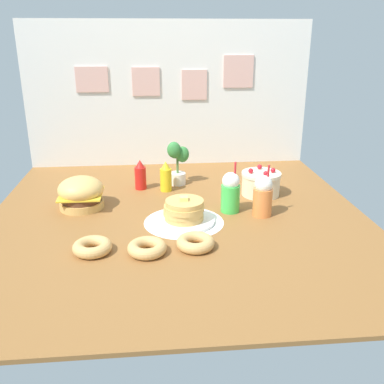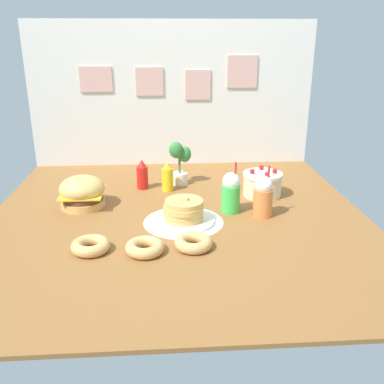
% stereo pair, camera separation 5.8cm
% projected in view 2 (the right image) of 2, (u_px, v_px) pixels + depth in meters
% --- Properties ---
extents(ground_plane, '(2.17, 2.20, 0.02)m').
position_uv_depth(ground_plane, '(178.00, 218.00, 2.46)').
color(ground_plane, brown).
extents(back_wall, '(2.17, 0.04, 1.09)m').
position_uv_depth(back_wall, '(172.00, 95.00, 3.29)').
color(back_wall, silver).
rests_on(back_wall, ground_plane).
extents(doily_mat, '(0.45, 0.45, 0.00)m').
position_uv_depth(doily_mat, '(183.00, 222.00, 2.39)').
color(doily_mat, white).
rests_on(doily_mat, ground_plane).
extents(burger, '(0.27, 0.27, 0.19)m').
position_uv_depth(burger, '(82.00, 192.00, 2.58)').
color(burger, '#DBA859').
rests_on(burger, ground_plane).
extents(pancake_stack, '(0.34, 0.34, 0.15)m').
position_uv_depth(pancake_stack, '(184.00, 212.00, 2.37)').
color(pancake_stack, white).
rests_on(pancake_stack, doily_mat).
extents(layer_cake, '(0.25, 0.25, 0.18)m').
position_uv_depth(layer_cake, '(262.00, 184.00, 2.76)').
color(layer_cake, beige).
rests_on(layer_cake, ground_plane).
extents(ketchup_bottle, '(0.08, 0.08, 0.20)m').
position_uv_depth(ketchup_bottle, '(142.00, 175.00, 2.88)').
color(ketchup_bottle, red).
rests_on(ketchup_bottle, ground_plane).
extents(mustard_bottle, '(0.08, 0.08, 0.20)m').
position_uv_depth(mustard_bottle, '(167.00, 177.00, 2.84)').
color(mustard_bottle, yellow).
rests_on(mustard_bottle, ground_plane).
extents(cream_soda_cup, '(0.11, 0.11, 0.30)m').
position_uv_depth(cream_soda_cup, '(231.00, 193.00, 2.49)').
color(cream_soda_cup, green).
rests_on(cream_soda_cup, ground_plane).
extents(orange_float_cup, '(0.11, 0.11, 0.30)m').
position_uv_depth(orange_float_cup, '(263.00, 196.00, 2.43)').
color(orange_float_cup, orange).
rests_on(orange_float_cup, ground_plane).
extents(donut_pink_glaze, '(0.19, 0.19, 0.06)m').
position_uv_depth(donut_pink_glaze, '(91.00, 245.00, 2.06)').
color(donut_pink_glaze, tan).
rests_on(donut_pink_glaze, ground_plane).
extents(donut_chocolate, '(0.19, 0.19, 0.06)m').
position_uv_depth(donut_chocolate, '(145.00, 247.00, 2.05)').
color(donut_chocolate, tan).
rests_on(donut_chocolate, ground_plane).
extents(donut_vanilla, '(0.19, 0.19, 0.06)m').
position_uv_depth(donut_vanilla, '(193.00, 242.00, 2.09)').
color(donut_vanilla, tan).
rests_on(donut_vanilla, ground_plane).
extents(potted_plant, '(0.15, 0.12, 0.31)m').
position_uv_depth(potted_plant, '(179.00, 161.00, 2.95)').
color(potted_plant, white).
rests_on(potted_plant, ground_plane).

